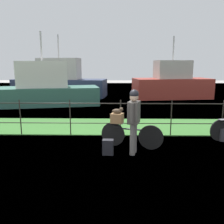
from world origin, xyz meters
TOP-DOWN VIEW (x-y plane):
  - ground_plane at (0.00, 0.00)m, footprint 60.00×60.00m
  - grass_strip at (0.00, 3.27)m, footprint 27.00×2.40m
  - harbor_water at (0.00, 10.08)m, footprint 30.00×30.00m
  - iron_fence at (0.00, 2.10)m, footprint 18.04×0.04m
  - bicycle_main at (1.09, 0.97)m, footprint 1.70×0.52m
  - wooden_crate at (0.71, 1.07)m, footprint 0.39×0.35m
  - terrier_dog at (0.73, 1.07)m, footprint 0.32×0.21m
  - cyclist_person at (1.13, 0.49)m, footprint 0.36×0.52m
  - backpack_on_paving at (0.48, 0.40)m, footprint 0.29×0.20m
  - mooring_bollard at (3.92, 1.60)m, footprint 0.20×0.20m
  - moored_boat_near at (4.47, 11.21)m, footprint 5.42×2.88m
  - moored_boat_mid at (-3.49, 8.08)m, footprint 6.48×3.35m
  - moored_boat_far at (-3.45, 11.90)m, footprint 6.81×2.71m

SIDE VIEW (x-z plane):
  - ground_plane at x=0.00m, z-range 0.00..0.00m
  - harbor_water at x=0.00m, z-range 0.00..0.00m
  - grass_strip at x=0.00m, z-range 0.00..0.03m
  - mooring_bollard at x=3.92m, z-range 0.00..0.39m
  - backpack_on_paving at x=0.48m, z-range 0.00..0.40m
  - bicycle_main at x=1.09m, z-range 0.02..0.70m
  - iron_fence at x=0.00m, z-range 0.09..1.27m
  - wooden_crate at x=0.71m, z-range 0.68..0.95m
  - moored_boat_mid at x=-3.49m, z-range -1.15..2.93m
  - moored_boat_near at x=4.47m, z-range -1.13..3.04m
  - moored_boat_far at x=-3.45m, z-range -1.17..3.16m
  - cyclist_person at x=1.13m, z-range 0.16..1.84m
  - terrier_dog at x=0.73m, z-range 0.94..1.12m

